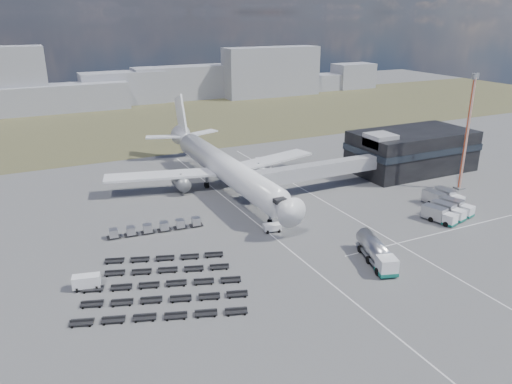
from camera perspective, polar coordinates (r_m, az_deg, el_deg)
name	(u,v)px	position (r m, az deg, el deg)	size (l,w,h in m)	color
ground	(294,243)	(87.22, 4.35, -5.84)	(420.00, 420.00, 0.00)	#565659
grass_strip	(140,124)	(185.87, -13.13, 7.63)	(420.00, 90.00, 0.01)	#434128
lane_markings	(331,227)	(94.37, 8.57, -3.95)	(47.12, 110.00, 0.01)	silver
terminal	(411,150)	(131.11, 17.33, 4.60)	(30.40, 16.40, 11.00)	black
jet_bridge	(310,171)	(109.37, 6.24, 2.35)	(30.30, 3.80, 7.05)	#939399
airliner	(222,165)	(112.48, -3.92, 3.04)	(51.59, 64.53, 17.62)	white
skyline	(76,86)	(220.59, -19.84, 11.32)	(275.35, 26.11, 25.69)	gray
fuel_tanker	(376,252)	(82.12, 13.58, -6.67)	(6.14, 11.70, 3.67)	white
pushback_tug	(272,228)	(91.18, 1.85, -4.11)	(3.17, 1.78, 1.44)	white
utility_van	(87,282)	(77.11, -18.80, -9.72)	(3.87, 1.75, 2.10)	white
catering_truck	(263,167)	(124.60, 0.80, 2.93)	(3.63, 6.60, 2.87)	white
service_trucks_near	(448,211)	(103.75, 21.09, -2.02)	(10.14, 8.62, 2.66)	white
service_trucks_far	(443,198)	(110.35, 20.59, -0.66)	(5.88, 6.93, 2.69)	white
uld_row	(156,227)	(92.51, -11.37, -4.00)	(17.42, 3.07, 1.58)	black
baggage_dollies	(163,285)	(75.09, -10.62, -10.38)	(26.49, 24.17, 0.72)	black
floodlight_mast	(467,133)	(119.08, 22.97, 6.23)	(2.45, 1.98, 25.69)	#CB4620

